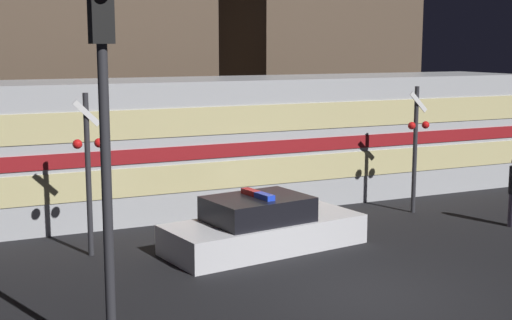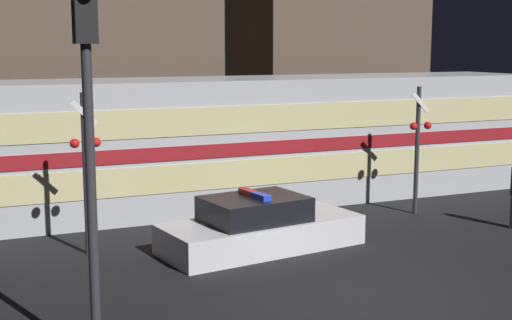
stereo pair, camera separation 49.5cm
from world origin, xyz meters
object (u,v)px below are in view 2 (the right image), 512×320
train (252,140)px  traffic_light_corner (88,110)px  crossing_signal_near (418,143)px  police_car (260,228)px

train → traffic_light_corner: (-6.25, -9.05, 1.84)m
train → crossing_signal_near: 4.73m
police_car → crossing_signal_near: crossing_signal_near is taller
crossing_signal_near → train: bearing=137.5°
train → traffic_light_corner: 11.16m
crossing_signal_near → traffic_light_corner: traffic_light_corner is taller
police_car → train: bearing=60.6°
police_car → traffic_light_corner: (-4.47, -4.42, 3.16)m
crossing_signal_near → traffic_light_corner: bearing=-149.0°
crossing_signal_near → traffic_light_corner: 11.49m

